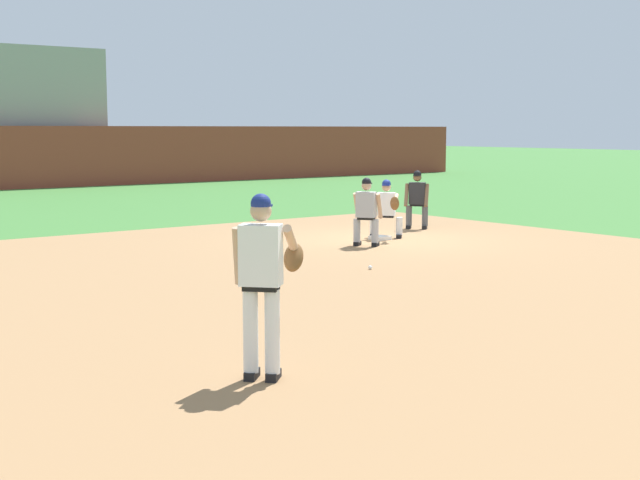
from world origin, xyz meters
TOP-DOWN VIEW (x-y plane):
  - ground_plane at (0.00, 0.00)m, footprint 160.00×160.00m
  - infield_dirt_patch at (-4.18, -3.90)m, footprint 18.00×18.00m
  - first_base_bag at (0.00, 0.00)m, footprint 0.38×0.38m
  - baseball at (-2.94, -3.11)m, footprint 0.07×0.07m
  - pitcher at (-8.31, -7.78)m, footprint 0.85×0.56m
  - first_baseman at (0.31, 0.13)m, footprint 0.75×1.08m
  - baserunner at (-0.95, -0.64)m, footprint 0.64×0.68m
  - umpire at (2.17, 1.10)m, footprint 0.66×0.68m
  - outfield_wall at (0.00, 22.00)m, footprint 48.00×0.50m
  - stadium_seating_block at (-0.00, 25.75)m, footprint 7.34×5.90m

SIDE VIEW (x-z plane):
  - ground_plane at x=0.00m, z-range 0.00..0.00m
  - infield_dirt_patch at x=-4.18m, z-range 0.00..0.01m
  - baseball at x=-2.94m, z-range 0.00..0.07m
  - first_base_bag at x=0.00m, z-range 0.00..0.09m
  - first_baseman at x=0.31m, z-range 0.06..1.40m
  - baserunner at x=-0.95m, z-range 0.06..1.52m
  - umpire at x=2.17m, z-range 0.06..1.52m
  - pitcher at x=-8.31m, z-range 0.13..1.99m
  - outfield_wall at x=0.00m, z-range 0.00..2.60m
  - stadium_seating_block at x=0.00m, z-range 0.02..6.02m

